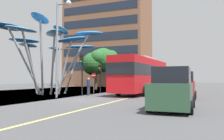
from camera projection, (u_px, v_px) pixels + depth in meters
ground at (75, 100)px, 17.29m from camera, size 120.00×240.00×0.10m
red_bus at (142, 74)px, 23.71m from camera, size 3.54×11.25×3.82m
leaf_sculpture at (51, 41)px, 24.40m from camera, size 10.39×11.21×7.87m
traffic_light_kerb_near at (82, 66)px, 21.34m from camera, size 0.28×0.42×3.84m
traffic_light_kerb_far at (100, 72)px, 26.09m from camera, size 0.28×0.42×3.20m
traffic_light_island_mid at (119, 71)px, 30.61m from camera, size 0.28×0.42×3.78m
car_parked_near at (173, 90)px, 11.33m from camera, size 2.00×4.26×2.09m
car_parked_mid at (182, 86)px, 17.94m from camera, size 2.00×4.01×2.10m
street_lamp at (60, 37)px, 19.41m from camera, size 1.41×0.44×8.16m
tree_pavement_near at (99, 61)px, 36.31m from camera, size 5.12×4.77×6.55m
tree_pavement_far at (109, 61)px, 48.03m from camera, size 4.25×3.80×7.74m
pedestrian at (88, 86)px, 22.07m from camera, size 0.34×0.34×1.68m
no_entry_sign at (94, 80)px, 25.82m from camera, size 0.60×0.12×2.26m
backdrop_building at (109, 34)px, 55.95m from camera, size 18.82×12.18×25.41m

